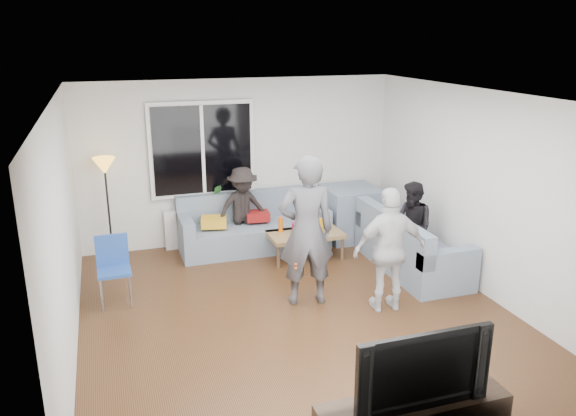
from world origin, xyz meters
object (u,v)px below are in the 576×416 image
object	(u,v)px
sofa_back_section	(254,223)
spectator_back	(243,209)
floor_lamp	(109,211)
sofa_right_section	(412,241)
side_chair	(114,272)
player_right	(390,250)
coffee_table	(305,245)
spectator_right	(412,226)
television	(417,364)
player_left	(306,231)

from	to	relation	value
sofa_back_section	spectator_back	world-z (taller)	spectator_back
sofa_back_section	floor_lamp	world-z (taller)	floor_lamp
sofa_right_section	side_chair	size ratio (longest dim) A/B	2.33
floor_lamp	player_right	world-z (taller)	floor_lamp
spectator_back	sofa_right_section	bearing A→B (deg)	-44.29
sofa_right_section	coffee_table	xyz separation A→B (m)	(-1.30, 0.87, -0.22)
sofa_back_section	floor_lamp	xyz separation A→B (m)	(-2.14, 0.15, 0.36)
spectator_right	television	size ratio (longest dim) A/B	1.11
player_right	television	size ratio (longest dim) A/B	1.34
side_chair	player_left	bearing A→B (deg)	-17.88
side_chair	spectator_right	xyz separation A→B (m)	(4.07, -0.13, 0.21)
sofa_back_section	player_right	world-z (taller)	player_right
player_left	player_right	size ratio (longest dim) A/B	1.23
player_left	television	distance (m)	2.76
coffee_table	player_left	size ratio (longest dim) A/B	0.58
player_right	spectator_back	world-z (taller)	player_right
player_left	floor_lamp	bearing A→B (deg)	-35.62
side_chair	sofa_back_section	bearing A→B (deg)	30.77
player_right	television	xyz separation A→B (m)	(-0.96, -2.27, -0.00)
coffee_table	side_chair	size ratio (longest dim) A/B	1.28
side_chair	television	world-z (taller)	television
sofa_back_section	player_right	distance (m)	2.73
floor_lamp	spectator_right	bearing A→B (deg)	-21.64
sofa_back_section	spectator_back	bearing A→B (deg)	169.63
floor_lamp	player_left	distance (m)	3.14
sofa_back_section	side_chair	bearing A→B (deg)	-148.04
coffee_table	player_left	xyz separation A→B (m)	(-0.49, -1.39, 0.75)
floor_lamp	coffee_table	bearing A→B (deg)	-15.57
coffee_table	television	bearing A→B (deg)	-97.80
coffee_table	player_right	size ratio (longest dim) A/B	0.71
floor_lamp	spectator_back	xyz separation A→B (m)	(1.97, -0.12, -0.12)
spectator_back	side_chair	bearing A→B (deg)	-153.68
sofa_back_section	player_right	bearing A→B (deg)	-67.76
player_right	spectator_right	xyz separation A→B (m)	(0.91, 1.04, -0.13)
floor_lamp	player_left	world-z (taller)	player_left
sofa_back_section	television	xyz separation A→B (m)	(0.06, -4.77, 0.34)
sofa_back_section	player_right	size ratio (longest dim) A/B	1.49
side_chair	floor_lamp	world-z (taller)	floor_lamp
television	player_left	bearing A→B (deg)	88.43
sofa_right_section	spectator_right	world-z (taller)	spectator_right
player_left	side_chair	bearing A→B (deg)	-8.73
floor_lamp	television	xyz separation A→B (m)	(2.20, -4.92, -0.01)
sofa_back_section	player_left	distance (m)	2.08
player_left	player_right	xyz separation A→B (m)	(0.89, -0.49, -0.18)
floor_lamp	sofa_right_section	bearing A→B (deg)	-21.95
sofa_right_section	spectator_right	size ratio (longest dim) A/B	1.57
player_left	spectator_back	distance (m)	2.09
spectator_right	spectator_back	xyz separation A→B (m)	(-2.10, 1.50, 0.02)
floor_lamp	spectator_back	bearing A→B (deg)	-3.42
player_right	spectator_right	world-z (taller)	player_right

